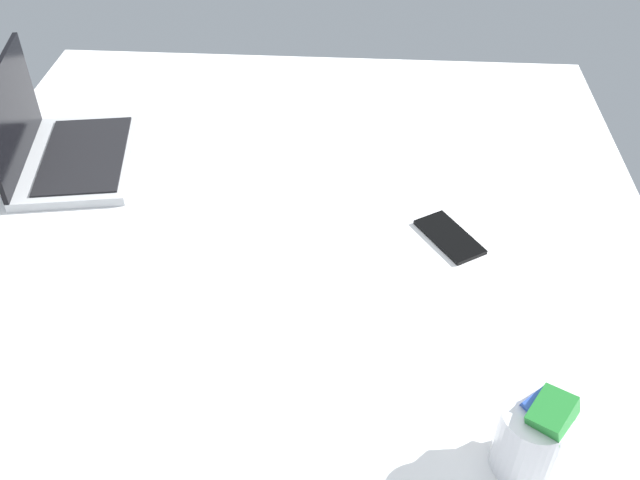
# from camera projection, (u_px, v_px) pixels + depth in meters

# --- Properties ---
(bed_mattress) EXTENTS (1.80, 1.40, 0.18)m
(bed_mattress) POSITION_uv_depth(u_px,v_px,m) (283.00, 322.00, 1.29)
(bed_mattress) COLOR white
(bed_mattress) RESTS_ON ground
(laptop) EXTENTS (0.36, 0.28, 0.23)m
(laptop) POSITION_uv_depth(u_px,v_px,m) (60.00, 147.00, 1.50)
(laptop) COLOR #B7BABC
(laptop) RESTS_ON bed_mattress
(snack_cup) EXTENTS (0.10, 0.10, 0.14)m
(snack_cup) POSITION_uv_depth(u_px,v_px,m) (531.00, 435.00, 0.93)
(snack_cup) COLOR silver
(snack_cup) RESTS_ON bed_mattress
(cell_phone) EXTENTS (0.15, 0.13, 0.01)m
(cell_phone) POSITION_uv_depth(u_px,v_px,m) (449.00, 237.00, 1.33)
(cell_phone) COLOR black
(cell_phone) RESTS_ON bed_mattress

